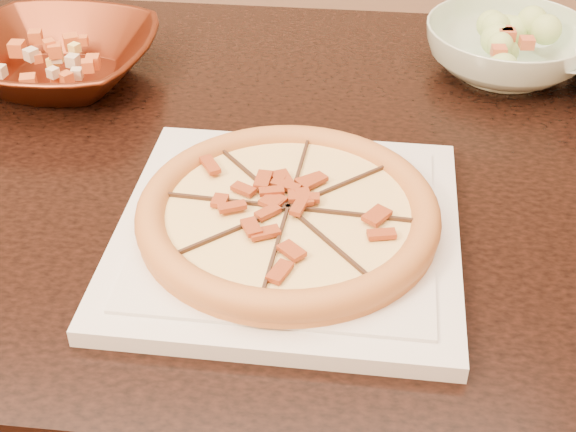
{
  "coord_description": "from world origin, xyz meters",
  "views": [
    {
      "loc": [
        0.3,
        -0.75,
        1.26
      ],
      "look_at": [
        0.28,
        -0.12,
        0.78
      ],
      "focal_mm": 50.0,
      "sensor_mm": 36.0,
      "label": 1
    }
  ],
  "objects_px": {
    "plate": "(288,231)",
    "salad_bowl": "(506,49)",
    "dining_table": "(208,219)",
    "bronze_bowl": "(58,59)",
    "pizza": "(288,213)"
  },
  "relations": [
    {
      "from": "plate",
      "to": "bronze_bowl",
      "type": "height_order",
      "value": "bronze_bowl"
    },
    {
      "from": "pizza",
      "to": "salad_bowl",
      "type": "height_order",
      "value": "salad_bowl"
    },
    {
      "from": "salad_bowl",
      "to": "dining_table",
      "type": "bearing_deg",
      "value": -152.86
    },
    {
      "from": "dining_table",
      "to": "bronze_bowl",
      "type": "relative_size",
      "value": 5.31
    },
    {
      "from": "plate",
      "to": "pizza",
      "type": "bearing_deg",
      "value": 145.88
    },
    {
      "from": "plate",
      "to": "pizza",
      "type": "distance_m",
      "value": 0.02
    },
    {
      "from": "dining_table",
      "to": "plate",
      "type": "distance_m",
      "value": 0.24
    },
    {
      "from": "pizza",
      "to": "salad_bowl",
      "type": "relative_size",
      "value": 1.36
    },
    {
      "from": "plate",
      "to": "salad_bowl",
      "type": "height_order",
      "value": "salad_bowl"
    },
    {
      "from": "plate",
      "to": "bronze_bowl",
      "type": "xyz_separation_m",
      "value": [
        -0.32,
        0.33,
        0.02
      ]
    },
    {
      "from": "dining_table",
      "to": "bronze_bowl",
      "type": "height_order",
      "value": "bronze_bowl"
    },
    {
      "from": "plate",
      "to": "salad_bowl",
      "type": "xyz_separation_m",
      "value": [
        0.28,
        0.37,
        0.02
      ]
    },
    {
      "from": "bronze_bowl",
      "to": "salad_bowl",
      "type": "xyz_separation_m",
      "value": [
        0.6,
        0.04,
        0.0
      ]
    },
    {
      "from": "plate",
      "to": "bronze_bowl",
      "type": "bearing_deg",
      "value": 133.84
    },
    {
      "from": "plate",
      "to": "pizza",
      "type": "relative_size",
      "value": 1.23
    }
  ]
}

